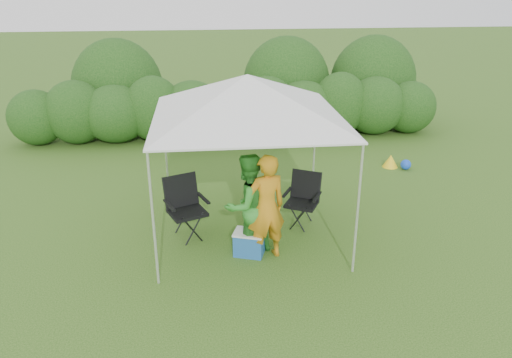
{
  "coord_description": "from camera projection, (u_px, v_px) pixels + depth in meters",
  "views": [
    {
      "loc": [
        -0.71,
        -7.47,
        4.33
      ],
      "look_at": [
        0.13,
        0.4,
        1.05
      ],
      "focal_mm": 35.0,
      "sensor_mm": 36.0,
      "label": 1
    }
  ],
  "objects": [
    {
      "name": "ground",
      "position": [
        251.0,
        244.0,
        8.59
      ],
      "size": [
        70.0,
        70.0,
        0.0
      ],
      "primitive_type": "plane",
      "color": "#416821"
    },
    {
      "name": "chair_left",
      "position": [
        185.0,
        203.0,
        8.69
      ],
      "size": [
        0.82,
        0.79,
        1.09
      ],
      "rotation": [
        0.0,
        0.0,
        0.39
      ],
      "color": "black",
      "rests_on": "ground"
    },
    {
      "name": "woman",
      "position": [
        247.0,
        205.0,
        8.03
      ],
      "size": [
        1.06,
        1.0,
        1.73
      ],
      "primitive_type": "imported",
      "rotation": [
        0.0,
        0.0,
        3.69
      ],
      "color": "green",
      "rests_on": "ground"
    },
    {
      "name": "bottle",
      "position": [
        253.0,
        227.0,
        8.07
      ],
      "size": [
        0.06,
        0.06,
        0.21
      ],
      "primitive_type": "cylinder",
      "color": "#592D0C",
      "rests_on": "cooler"
    },
    {
      "name": "chair_right",
      "position": [
        303.0,
        196.0,
        9.11
      ],
      "size": [
        0.76,
        0.74,
        0.99
      ],
      "rotation": [
        0.0,
        0.0,
        -0.48
      ],
      "color": "black",
      "rests_on": "ground"
    },
    {
      "name": "lawn_toy",
      "position": [
        394.0,
        162.0,
        11.92
      ],
      "size": [
        0.61,
        0.51,
        0.3
      ],
      "color": "yellow",
      "rests_on": "ground"
    },
    {
      "name": "hedge",
      "position": [
        230.0,
        110.0,
        13.78
      ],
      "size": [
        11.86,
        1.53,
        1.8
      ],
      "color": "#255018",
      "rests_on": "ground"
    },
    {
      "name": "cooler",
      "position": [
        249.0,
        243.0,
        8.22
      ],
      "size": [
        0.58,
        0.5,
        0.42
      ],
      "rotation": [
        0.0,
        0.0,
        -0.32
      ],
      "color": "#245DA7",
      "rests_on": "ground"
    },
    {
      "name": "canopy",
      "position": [
        248.0,
        97.0,
        8.1
      ],
      "size": [
        3.1,
        3.1,
        2.83
      ],
      "color": "silver",
      "rests_on": "ground"
    },
    {
      "name": "man",
      "position": [
        266.0,
        207.0,
        7.9
      ],
      "size": [
        0.74,
        0.59,
        1.78
      ],
      "primitive_type": "imported",
      "rotation": [
        0.0,
        0.0,
        3.43
      ],
      "color": "orange",
      "rests_on": "ground"
    }
  ]
}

